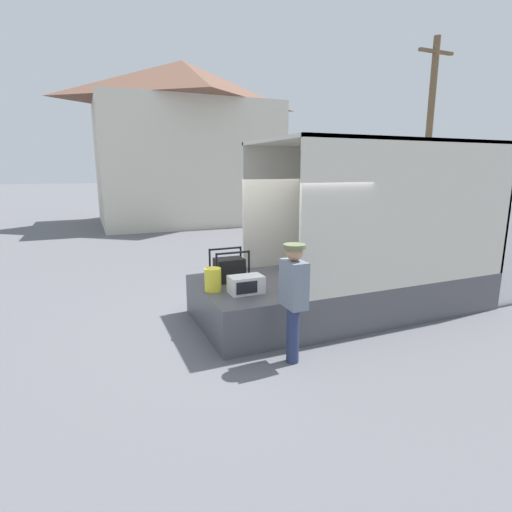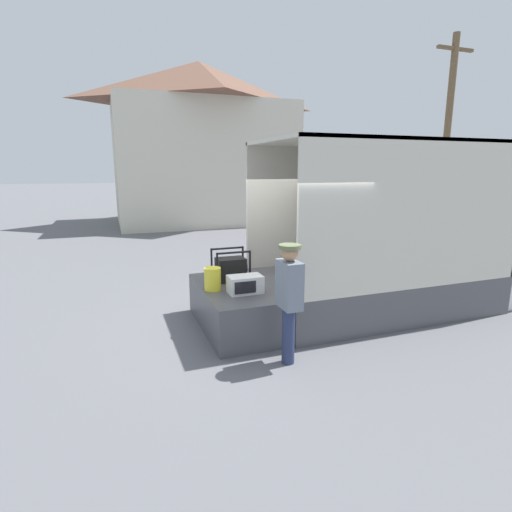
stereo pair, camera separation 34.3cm
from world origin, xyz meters
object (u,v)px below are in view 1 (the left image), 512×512
object	(u,v)px
worker_person	(294,291)
utility_pole	(429,134)
microwave	(246,284)
orange_bucket	(213,280)
box_truck	(435,255)
portable_generator	(230,269)

from	to	relation	value
worker_person	utility_pole	distance (m)	14.63
microwave	utility_pole	size ratio (longest dim) A/B	0.07
orange_bucket	worker_person	size ratio (longest dim) A/B	0.22
box_truck	microwave	distance (m)	4.52
orange_bucket	utility_pole	bearing A→B (deg)	31.66
box_truck	microwave	bearing A→B (deg)	-174.94
box_truck	orange_bucket	xyz separation A→B (m)	(-4.96, -0.07, 0.01)
box_truck	orange_bucket	distance (m)	4.96
box_truck	portable_generator	bearing A→B (deg)	175.05
orange_bucket	portable_generator	bearing A→B (deg)	44.90
microwave	utility_pole	xyz separation A→B (m)	(11.51, 7.70, 3.29)
box_truck	microwave	world-z (taller)	box_truck
utility_pole	box_truck	bearing A→B (deg)	-133.80
microwave	orange_bucket	bearing A→B (deg)	144.41
orange_bucket	worker_person	distance (m)	1.62
portable_generator	utility_pole	distance (m)	13.80
box_truck	orange_bucket	world-z (taller)	box_truck
portable_generator	orange_bucket	world-z (taller)	portable_generator
portable_generator	orange_bucket	xyz separation A→B (m)	(-0.46, -0.46, -0.03)
worker_person	utility_pole	size ratio (longest dim) A/B	0.21
box_truck	utility_pole	xyz separation A→B (m)	(7.00, 7.30, 3.25)
utility_pole	orange_bucket	bearing A→B (deg)	-148.34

